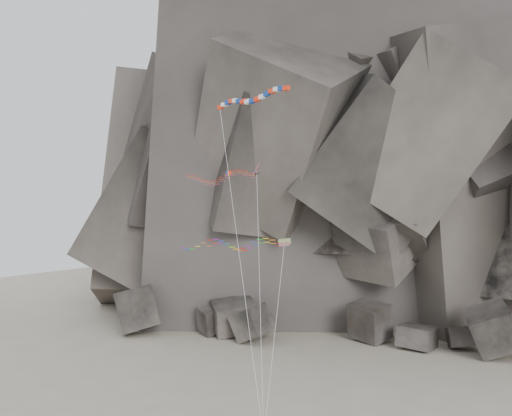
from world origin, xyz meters
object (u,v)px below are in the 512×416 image
at_px(banner_kite, 250,101).
at_px(pennant_kite, 234,216).
at_px(parafoil_kite, 227,244).
at_px(delta_kite, 217,177).

distance_m(banner_kite, pennant_kite, 11.57).
bearing_deg(parafoil_kite, pennant_kite, -24.17).
distance_m(delta_kite, pennant_kite, 4.95).
bearing_deg(banner_kite, parafoil_kite, -171.18).
relative_size(delta_kite, banner_kite, 0.79).
bearing_deg(pennant_kite, parafoil_kite, 177.27).
bearing_deg(banner_kite, pennant_kite, -174.21).
height_order(delta_kite, parafoil_kite, delta_kite).
bearing_deg(delta_kite, banner_kite, -26.18).
bearing_deg(parafoil_kite, delta_kite, 131.45).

